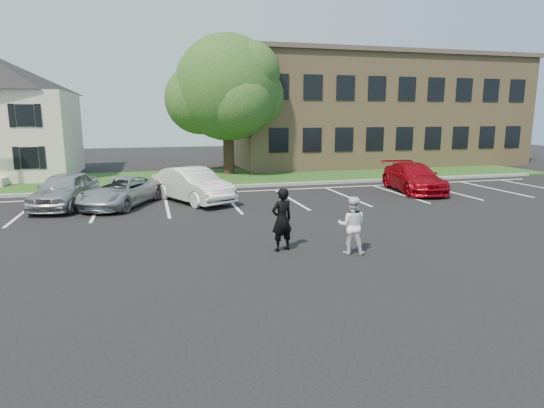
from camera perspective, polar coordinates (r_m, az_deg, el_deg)
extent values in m
plane|color=black|center=(12.77, 1.18, -6.35)|extent=(90.00, 90.00, 0.00)
cube|color=gray|center=(24.23, -6.84, 2.13)|extent=(40.00, 0.30, 0.15)
cube|color=#2C4E1D|center=(28.16, -8.04, 3.28)|extent=(44.00, 8.00, 0.08)
cube|color=white|center=(20.66, -28.77, -0.94)|extent=(0.12, 5.20, 0.01)
cube|color=white|center=(20.17, -21.03, -0.56)|extent=(0.12, 5.20, 0.01)
cube|color=white|center=(20.07, -13.07, -0.16)|extent=(0.12, 5.20, 0.01)
cube|color=white|center=(20.35, -5.17, 0.24)|extent=(0.12, 5.20, 0.01)
cube|color=white|center=(21.00, 2.37, 0.62)|extent=(0.12, 5.20, 0.01)
cube|color=white|center=(22.00, 9.34, 0.96)|extent=(0.12, 5.20, 0.01)
cube|color=white|center=(23.29, 15.62, 1.26)|extent=(0.12, 5.20, 0.01)
cube|color=white|center=(24.83, 21.19, 1.50)|extent=(0.12, 5.20, 0.01)
cube|color=white|center=(26.58, 26.07, 1.71)|extent=(0.12, 5.20, 0.01)
cube|color=white|center=(28.50, 30.32, 1.88)|extent=(0.12, 5.20, 0.01)
cube|color=white|center=(23.22, -2.94, 1.63)|extent=(34.00, 0.12, 0.01)
cube|color=#A58459|center=(37.93, 12.42, 11.13)|extent=(22.00, 10.00, 8.00)
cube|color=brown|center=(38.18, 12.69, 17.37)|extent=(22.40, 10.40, 0.30)
cube|color=black|center=(29.86, 0.87, 8.00)|extent=(1.30, 0.06, 1.60)
cube|color=black|center=(29.87, 0.88, 14.52)|extent=(1.30, 0.06, 1.60)
cube|color=black|center=(30.58, 5.05, 8.03)|extent=(1.30, 0.06, 1.60)
cube|color=black|center=(30.58, 5.16, 14.40)|extent=(1.30, 0.06, 1.60)
cube|color=black|center=(31.45, 9.03, 8.02)|extent=(1.30, 0.06, 1.60)
cube|color=black|center=(31.45, 9.22, 14.21)|extent=(1.30, 0.06, 1.60)
cube|color=black|center=(32.45, 12.77, 7.98)|extent=(1.30, 0.06, 1.60)
cube|color=black|center=(32.46, 13.04, 13.98)|extent=(1.30, 0.06, 1.60)
cube|color=black|center=(33.59, 16.28, 7.91)|extent=(1.30, 0.06, 1.60)
cube|color=black|center=(33.59, 16.60, 13.70)|extent=(1.30, 0.06, 1.60)
cube|color=black|center=(34.84, 19.54, 7.81)|extent=(1.30, 0.06, 1.60)
cube|color=black|center=(34.84, 19.91, 13.39)|extent=(1.30, 0.06, 1.60)
cube|color=black|center=(36.19, 22.57, 7.71)|extent=(1.30, 0.06, 1.60)
cube|color=black|center=(36.20, 22.98, 13.07)|extent=(1.30, 0.06, 1.60)
cube|color=black|center=(37.64, 25.37, 7.59)|extent=(1.30, 0.06, 1.60)
cube|color=black|center=(37.64, 25.81, 12.75)|extent=(1.30, 0.06, 1.60)
cube|color=black|center=(39.16, 27.95, 7.46)|extent=(1.30, 0.06, 1.60)
cube|color=black|center=(39.17, 28.42, 12.42)|extent=(1.30, 0.06, 1.60)
cylinder|color=black|center=(29.63, -5.46, 6.76)|extent=(0.70, 0.70, 3.20)
sphere|color=#204419|center=(29.59, -5.60, 14.31)|extent=(6.60, 6.60, 6.60)
sphere|color=#204419|center=(30.56, -2.77, 13.31)|extent=(4.60, 4.60, 4.60)
sphere|color=#204419|center=(29.72, -9.03, 12.86)|extent=(4.40, 4.40, 4.40)
sphere|color=#204419|center=(28.15, -4.22, 12.66)|extent=(4.00, 4.00, 4.00)
sphere|color=#204419|center=(31.09, -7.25, 14.67)|extent=(4.20, 4.20, 4.20)
sphere|color=#204419|center=(29.00, -2.89, 16.19)|extent=(3.80, 3.80, 3.80)
imported|color=black|center=(12.92, 1.25, -1.97)|extent=(0.75, 0.59, 1.82)
imported|color=white|center=(12.84, 9.98, -2.66)|extent=(0.98, 0.89, 1.63)
imported|color=#B2B1B6|center=(20.90, -24.55, 1.61)|extent=(2.71, 4.65, 1.49)
imported|color=#AAADB1|center=(20.35, -18.55, 1.45)|extent=(3.79, 4.89, 1.23)
imported|color=silver|center=(20.53, -9.91, 2.35)|extent=(3.52, 4.85, 1.52)
imported|color=#9A0511|center=(24.11, 17.33, 3.18)|extent=(2.75, 5.16, 1.42)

